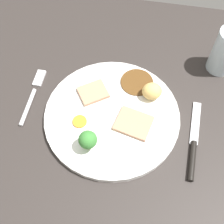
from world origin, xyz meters
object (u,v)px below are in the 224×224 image
object	(u,v)px
fork	(33,95)
knife	(193,146)
meat_slice_under	(134,123)
carrot_coin_front	(80,122)
roast_potato_left	(152,91)
broccoli_floret	(88,140)
meat_slice_main	(93,92)
dinner_plate	(112,116)

from	to	relation	value
fork	knife	world-z (taller)	knife
meat_slice_under	carrot_coin_front	distance (cm)	11.39
roast_potato_left	fork	size ratio (longest dim) A/B	0.29
carrot_coin_front	broccoli_floret	world-z (taller)	broccoli_floret
roast_potato_left	broccoli_floret	bearing A→B (deg)	-127.17
meat_slice_under	fork	size ratio (longest dim) A/B	0.48
meat_slice_main	broccoli_floret	bearing A→B (deg)	-81.64
dinner_plate	broccoli_floret	bearing A→B (deg)	-111.59
knife	broccoli_floret	bearing A→B (deg)	104.08
broccoli_floret	fork	world-z (taller)	broccoli_floret
meat_slice_main	knife	size ratio (longest dim) A/B	0.33
broccoli_floret	carrot_coin_front	bearing A→B (deg)	121.35
meat_slice_main	roast_potato_left	xyz separation A→B (cm)	(12.88, 1.67, 1.48)
roast_potato_left	meat_slice_main	bearing A→B (deg)	-172.59
dinner_plate	carrot_coin_front	world-z (taller)	carrot_coin_front
dinner_plate	meat_slice_main	distance (cm)	6.99
roast_potato_left	fork	world-z (taller)	roast_potato_left
meat_slice_main	broccoli_floret	world-z (taller)	broccoli_floret
broccoli_floret	fork	size ratio (longest dim) A/B	0.33
carrot_coin_front	knife	xyz separation A→B (cm)	(24.20, -0.79, -1.16)
meat_slice_under	fork	distance (cm)	24.13
roast_potato_left	knife	world-z (taller)	roast_potato_left
meat_slice_main	knife	bearing A→B (deg)	-20.25
dinner_plate	broccoli_floret	distance (cm)	9.58
roast_potato_left	knife	xyz separation A→B (cm)	(10.06, -10.14, -2.83)
fork	dinner_plate	bearing A→B (deg)	-97.10
meat_slice_under	meat_slice_main	bearing A→B (deg)	148.59
dinner_plate	meat_slice_under	xyz separation A→B (cm)	(4.88, -1.52, 1.10)
roast_potato_left	broccoli_floret	size ratio (longest dim) A/B	0.88
roast_potato_left	fork	distance (cm)	27.04
broccoli_floret	knife	xyz separation A→B (cm)	(21.06, 4.37, -3.92)
meat_slice_main	fork	xyz separation A→B (cm)	(-13.73, -2.15, -1.41)
meat_slice_under	carrot_coin_front	size ratio (longest dim) A/B	2.41
broccoli_floret	fork	distance (cm)	19.33
knife	dinner_plate	bearing A→B (deg)	80.12
dinner_plate	broccoli_floret	xyz separation A→B (cm)	(-3.26, -8.23, 3.67)
meat_slice_main	carrot_coin_front	bearing A→B (deg)	-99.30
dinner_plate	roast_potato_left	world-z (taller)	roast_potato_left
fork	knife	xyz separation A→B (cm)	(36.67, -6.31, 0.06)
meat_slice_main	knife	world-z (taller)	meat_slice_main
meat_slice_under	roast_potato_left	bearing A→B (deg)	69.89
carrot_coin_front	knife	distance (cm)	24.24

